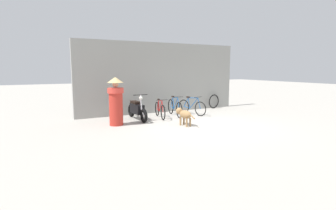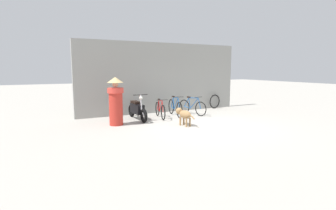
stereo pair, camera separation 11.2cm
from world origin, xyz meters
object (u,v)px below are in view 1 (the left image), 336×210
Objects in this scene: bicycle_0 at (160,110)px; bicycle_2 at (192,107)px; bicycle_1 at (175,108)px; motorcycle at (137,110)px; stray_dog at (184,114)px; person_in_robes at (116,100)px; spare_tire_left at (214,101)px.

bicycle_2 is at bearing 103.33° from bicycle_0.
motorcycle is at bearing -79.32° from bicycle_1.
bicycle_2 is 2.29m from stray_dog.
person_in_robes is (-2.00, -0.52, 0.57)m from bicycle_0.
bicycle_0 is 2.19× the size of spare_tire_left.
bicycle_0 reaches higher than spare_tire_left.
spare_tire_left is at bearing 118.28° from bicycle_0.
motorcycle is at bearing -161.20° from person_in_robes.
bicycle_0 is at bearing -163.25° from spare_tire_left.
bicycle_2 is (0.83, -0.07, -0.02)m from bicycle_1.
stray_dog is 0.59× the size of person_in_robes.
motorcycle is (-1.74, -0.04, 0.04)m from bicycle_1.
bicycle_1 is 0.91× the size of motorcycle.
spare_tire_left is (3.49, 2.79, -0.06)m from stray_dog.
motorcycle reaches higher than bicycle_1.
bicycle_1 is at bearing -28.07° from stray_dog.
spare_tire_left is at bearing -175.55° from person_in_robes.
person_in_robes is at bearing 52.56° from stray_dog.
person_in_robes is 2.43× the size of spare_tire_left.
bicycle_1 is 0.83m from bicycle_2.
motorcycle is 2.09m from stray_dog.
person_in_robes is 5.87m from spare_tire_left.
motorcycle is 1.10× the size of person_in_robes.
stray_dog is (1.09, -1.78, 0.01)m from motorcycle.
bicycle_0 is at bearing -102.74° from bicycle_2.
person_in_robes is (-2.13, 1.18, 0.49)m from stray_dog.
bicycle_1 is 1.70× the size of stray_dog.
stray_dog is at bearing 15.61° from bicycle_0.
spare_tire_left is (5.62, 1.61, -0.55)m from person_in_robes.
bicycle_1 is 1.93m from stray_dog.
person_in_robes reaches higher than stray_dog.
bicycle_2 is 2.21× the size of spare_tire_left.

